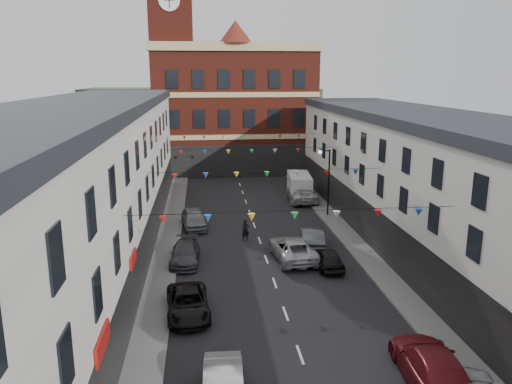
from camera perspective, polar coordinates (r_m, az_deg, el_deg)
name	(u,v)px	position (r m, az deg, el deg)	size (l,w,h in m)	color
ground	(275,283)	(30.78, 2.15, -10.35)	(160.00, 160.00, 0.00)	black
pavement_left	(162,274)	(32.42, -10.69, -9.18)	(1.80, 64.00, 0.15)	#605E5B
pavement_right	(374,265)	(34.15, 13.31, -8.13)	(1.80, 64.00, 0.15)	#605E5B
terrace_left	(71,199)	(30.69, -20.38, -0.72)	(8.40, 56.00, 10.70)	beige
terrace_right	(458,197)	(33.83, 22.12, -0.50)	(8.40, 56.00, 9.70)	silver
civic_building	(234,107)	(66.10, -2.58, 9.63)	(20.60, 13.30, 18.50)	maroon
clock_tower	(172,52)	(63.03, -9.55, 15.47)	(5.60, 5.60, 30.00)	maroon
distant_hill	(203,117)	(90.19, -6.11, 8.55)	(40.00, 14.00, 10.00)	#284922
street_lamp	(326,173)	(44.05, 8.03, 2.12)	(1.10, 0.36, 6.00)	black
car_left_c	(188,303)	(27.01, -7.80, -12.48)	(2.17, 4.70, 1.31)	black
car_left_d	(185,253)	(33.97, -8.11, -6.96)	(1.85, 4.54, 1.32)	#3A3B41
car_left_e	(194,218)	(41.42, -7.10, -3.01)	(1.86, 4.62, 1.58)	gray
car_right_c	(432,366)	(22.53, 19.44, -18.28)	(2.32, 5.70, 1.65)	maroon
car_right_d	(328,258)	(33.10, 8.18, -7.52)	(1.55, 3.85, 1.31)	black
car_right_e	(312,238)	(36.68, 6.39, -5.24)	(1.56, 4.47, 1.47)	#4D4F55
car_right_f	(301,194)	(49.69, 5.21, -0.22)	(2.58, 5.60, 1.56)	#A9ACAD
moving_car	(293,248)	(34.34, 4.22, -6.45)	(2.52, 5.47, 1.52)	#B1B2B8
white_van	(299,186)	(51.20, 4.97, 0.69)	(2.11, 5.48, 2.42)	silver
pedestrian	(246,230)	(37.95, -1.20, -4.40)	(0.59, 0.39, 1.62)	black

